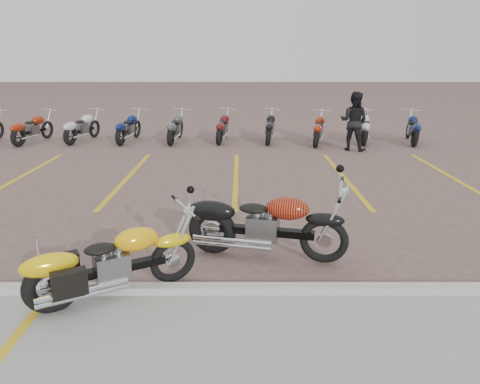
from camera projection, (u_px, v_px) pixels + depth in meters
name	position (u px, v px, depth m)	size (l,w,h in m)	color
ground	(234.00, 236.00, 7.87)	(100.00, 100.00, 0.00)	#725751
curb	(232.00, 290.00, 5.93)	(60.00, 0.18, 0.12)	#ADAAA3
parking_stripes	(236.00, 177.00, 11.71)	(38.00, 5.50, 0.01)	gold
yellow_cruiser	(110.00, 265.00, 5.74)	(1.94, 1.18, 0.89)	black
flame_cruiser	(263.00, 227.00, 6.89)	(2.36, 0.73, 0.99)	black
person_b	(354.00, 121.00, 14.84)	(0.90, 0.70, 1.86)	black
bg_bike_row	(198.00, 127.00, 16.25)	(15.77, 2.07, 1.10)	black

